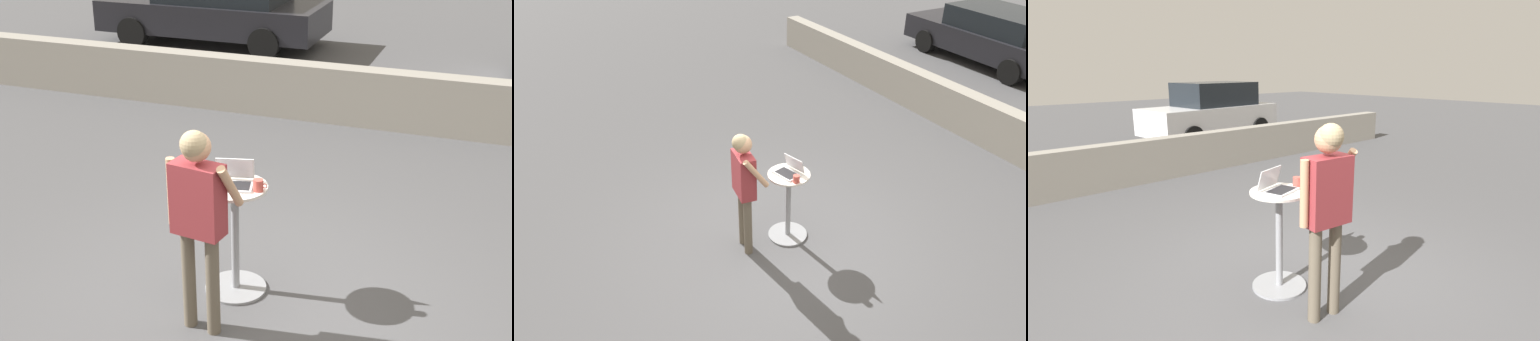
# 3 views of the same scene
# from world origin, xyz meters

# --- Properties ---
(ground_plane) EXTENTS (50.00, 50.00, 0.00)m
(ground_plane) POSITION_xyz_m (0.00, 0.00, 0.00)
(ground_plane) COLOR #4C4C4F
(pavement_kerb) EXTENTS (15.79, 0.35, 0.82)m
(pavement_kerb) POSITION_xyz_m (0.00, 4.91, 0.41)
(pavement_kerb) COLOR gray
(pavement_kerb) RESTS_ON ground_plane
(cafe_table) EXTENTS (0.57, 0.57, 1.01)m
(cafe_table) POSITION_xyz_m (-0.23, 0.26, 0.52)
(cafe_table) COLOR gray
(cafe_table) RESTS_ON ground_plane
(laptop) EXTENTS (0.39, 0.36, 0.21)m
(laptop) POSITION_xyz_m (-0.24, 0.27, 1.06)
(laptop) COLOR silver
(laptop) RESTS_ON cafe_table
(coffee_mug) EXTENTS (0.12, 0.09, 0.10)m
(coffee_mug) POSITION_xyz_m (-0.01, 0.23, 1.06)
(coffee_mug) COLOR #C14C42
(coffee_mug) RESTS_ON cafe_table
(standing_person) EXTENTS (0.57, 0.35, 1.73)m
(standing_person) POSITION_xyz_m (-0.28, -0.38, 1.11)
(standing_person) COLOR brown
(standing_person) RESTS_ON ground_plane
(parked_car_near_street) EXTENTS (4.25, 2.14, 1.74)m
(parked_car_near_street) POSITION_xyz_m (4.04, 8.03, 0.87)
(parked_car_near_street) COLOR silver
(parked_car_near_street) RESTS_ON ground_plane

